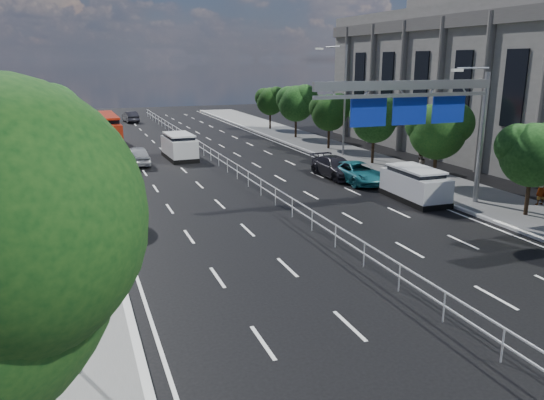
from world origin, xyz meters
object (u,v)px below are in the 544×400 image
pedestrian_a (541,189)px  parked_car_teal (357,173)px  overhead_gantry (424,105)px  white_minivan (179,147)px  near_car_dark (130,117)px  pedestrian_b (420,166)px  red_bus (104,130)px  near_car_silver (137,155)px  silver_minivan (415,184)px  parked_car_dark (336,167)px  toilet_sign (49,272)px

pedestrian_a → parked_car_teal: bearing=-58.0°
overhead_gantry → white_minivan: (-8.91, 19.63, -4.59)m
near_car_dark → pedestrian_b: bearing=102.0°
overhead_gantry → parked_car_teal: bearing=87.3°
overhead_gantry → red_bus: bearing=116.6°
near_car_dark → pedestrian_a: 52.43m
red_bus → parked_car_teal: red_bus is taller
white_minivan → pedestrian_a: 26.52m
near_car_silver → pedestrian_b: size_ratio=2.30×
near_car_dark → silver_minivan: (10.88, -46.16, 0.25)m
overhead_gantry → near_car_silver: bearing=124.1°
near_car_silver → pedestrian_b: bearing=142.9°
red_bus → near_car_silver: bearing=-81.4°
overhead_gantry → parked_car_dark: size_ratio=2.13×
toilet_sign → near_car_silver: (5.28, 28.37, -2.22)m
parked_car_dark → pedestrian_b: pedestrian_b is taller
near_car_silver → parked_car_teal: (12.74, -11.33, -0.06)m
silver_minivan → parked_car_teal: 5.26m
toilet_sign → parked_car_teal: bearing=43.4°
white_minivan → silver_minivan: (10.03, -17.83, -0.08)m
pedestrian_a → white_minivan: bearing=-57.8°
overhead_gantry → parked_car_teal: 8.56m
silver_minivan → parked_car_dark: (-1.36, 7.15, -0.24)m
toilet_sign → red_bus: toilet_sign is taller
pedestrian_b → near_car_dark: bearing=-76.2°
white_minivan → parked_car_dark: white_minivan is taller
toilet_sign → overhead_gantry: overhead_gantry is taller
overhead_gantry → pedestrian_b: overhead_gantry is taller
silver_minivan → pedestrian_b: pedestrian_b is taller
red_bus → silver_minivan: (15.29, -26.55, -0.62)m
parked_car_teal → overhead_gantry: bearing=-94.7°
white_minivan → parked_car_dark: (8.67, -10.68, -0.32)m
toilet_sign → parked_car_teal: size_ratio=0.90×
toilet_sign → pedestrian_b: bearing=35.7°
toilet_sign → near_car_silver: size_ratio=1.02×
near_car_silver → parked_car_dark: 15.36m
silver_minivan → parked_car_dark: silver_minivan is taller
pedestrian_b → pedestrian_a: bearing=103.1°
toilet_sign → white_minivan: size_ratio=0.90×
white_minivan → red_bus: 10.20m
silver_minivan → parked_car_teal: bearing=100.3°
near_car_dark → parked_car_dark: size_ratio=0.87×
overhead_gantry → silver_minivan: overhead_gantry is taller
near_car_dark → pedestrian_a: pedestrian_a is taller
toilet_sign → parked_car_dark: (17.45, 19.00, -2.25)m
near_car_dark → parked_car_teal: near_car_dark is taller
silver_minivan → white_minivan: bearing=121.0°
overhead_gantry → parked_car_teal: overhead_gantry is taller
toilet_sign → overhead_gantry: bearing=29.6°
silver_minivan → parked_car_teal: (-0.79, 5.19, -0.27)m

